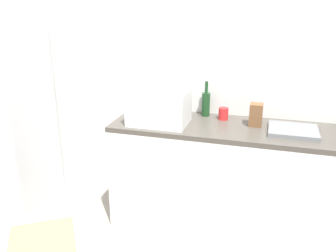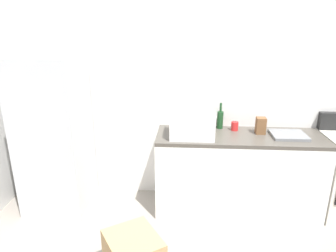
{
  "view_description": "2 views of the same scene",
  "coord_description": "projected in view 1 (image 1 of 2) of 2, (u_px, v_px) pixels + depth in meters",
  "views": [
    {
      "loc": [
        0.61,
        -1.51,
        1.85
      ],
      "look_at": [
        -0.11,
        0.99,
        0.93
      ],
      "focal_mm": 38.54,
      "sensor_mm": 36.0,
      "label": 1
    },
    {
      "loc": [
        -0.28,
        -1.89,
        2.02
      ],
      "look_at": [
        -0.47,
        1.01,
        1.05
      ],
      "focal_mm": 32.05,
      "sensor_mm": 36.0,
      "label": 2
    }
  ],
  "objects": [
    {
      "name": "wall_back",
      "position": [
        198.0,
        66.0,
        3.11
      ],
      "size": [
        5.0,
        0.1,
        2.6
      ],
      "primitive_type": "cube",
      "color": "silver",
      "rests_on": "ground_plane"
    },
    {
      "name": "kitchen_counter",
      "position": [
        222.0,
        177.0,
        3.0
      ],
      "size": [
        1.8,
        0.6,
        0.9
      ],
      "color": "white",
      "rests_on": "ground_plane"
    },
    {
      "name": "refrigerator",
      "position": [
        4.0,
        110.0,
        3.35
      ],
      "size": [
        0.68,
        0.66,
        1.73
      ],
      "primitive_type": "cube",
      "color": "silver",
      "rests_on": "ground_plane"
    },
    {
      "name": "microwave",
      "position": [
        159.0,
        107.0,
        2.87
      ],
      "size": [
        0.46,
        0.34,
        0.27
      ],
      "primitive_type": "cube",
      "color": "white",
      "rests_on": "kitchen_counter"
    },
    {
      "name": "sink_basin",
      "position": [
        293.0,
        130.0,
        2.71
      ],
      "size": [
        0.36,
        0.32,
        0.03
      ],
      "primitive_type": "cube",
      "color": "slate",
      "rests_on": "kitchen_counter"
    },
    {
      "name": "wine_bottle",
      "position": [
        206.0,
        103.0,
        3.06
      ],
      "size": [
        0.07,
        0.07,
        0.3
      ],
      "color": "#193F1E",
      "rests_on": "kitchen_counter"
    },
    {
      "name": "coffee_mug",
      "position": [
        223.0,
        114.0,
        2.99
      ],
      "size": [
        0.08,
        0.08,
        0.1
      ],
      "primitive_type": "cylinder",
      "color": "red",
      "rests_on": "kitchen_counter"
    },
    {
      "name": "knife_block",
      "position": [
        256.0,
        115.0,
        2.82
      ],
      "size": [
        0.1,
        0.1,
        0.18
      ],
      "primitive_type": "cube",
      "color": "brown",
      "rests_on": "kitchen_counter"
    }
  ]
}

